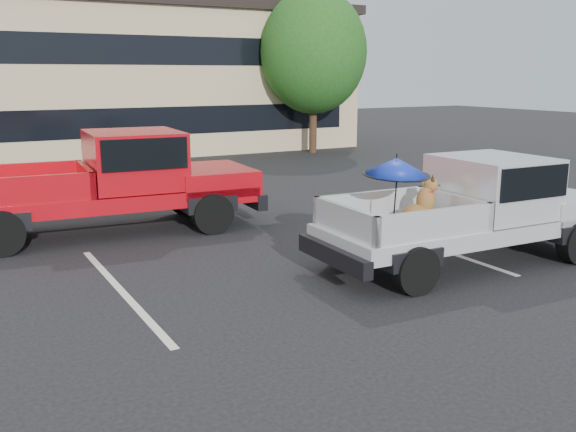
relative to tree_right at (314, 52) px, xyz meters
name	(u,v)px	position (x,y,z in m)	size (l,w,h in m)	color
ground	(353,297)	(-9.00, -16.00, -4.21)	(90.00, 90.00, 0.00)	black
stripe_left	(121,291)	(-12.00, -14.00, -4.21)	(0.12, 5.00, 0.01)	silver
stripe_right	(420,243)	(-6.00, -14.00, -4.21)	(0.12, 5.00, 0.01)	silver
motel_building	(116,76)	(-7.00, 4.99, -1.00)	(20.40, 8.40, 6.30)	#CBB787
tree_right	(314,52)	(0.00, 0.00, 0.00)	(4.46, 4.46, 6.78)	#332114
tree_back	(179,51)	(-3.00, 8.00, 0.20)	(4.68, 4.68, 7.11)	#332114
silver_pickup	(480,204)	(-5.93, -15.48, -3.16)	(5.74, 2.24, 2.06)	black
red_pickup	(126,177)	(-10.80, -10.11, -3.05)	(6.60, 2.76, 2.13)	black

